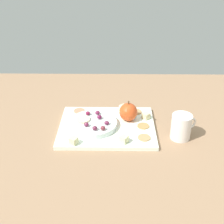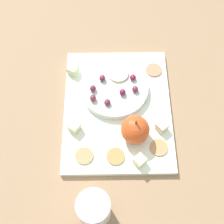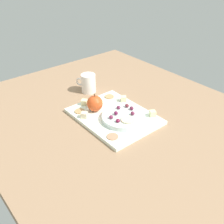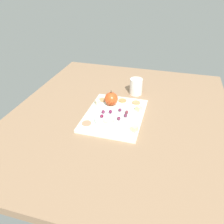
{
  "view_description": "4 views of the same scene",
  "coord_description": "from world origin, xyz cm",
  "px_view_note": "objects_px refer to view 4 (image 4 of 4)",
  "views": [
    {
      "loc": [
        -0.84,
        -90.62,
        64.25
      ],
      "look_at": [
        -2.02,
        4.64,
        8.87
      ],
      "focal_mm": 48.41,
      "sensor_mm": 36.0,
      "label": 1
    },
    {
      "loc": [
        34.53,
        -0.48,
        75.0
      ],
      "look_at": [
        -1.04,
        -0.02,
        7.61
      ],
      "focal_mm": 50.87,
      "sensor_mm": 36.0,
      "label": 2
    },
    {
      "loc": [
        -74.3,
        61.14,
        64.55
      ],
      "look_at": [
        -5.59,
        4.37,
        8.14
      ],
      "focal_mm": 42.68,
      "sensor_mm": 36.0,
      "label": 3
    },
    {
      "loc": [
        -90.47,
        -21.04,
        63.03
      ],
      "look_at": [
        -6.51,
        2.41,
        7.48
      ],
      "focal_mm": 36.0,
      "sensor_mm": 36.0,
      "label": 4
    }
  ],
  "objects_px": {
    "grape_3": "(119,118)",
    "grape_0": "(126,115)",
    "grape_4": "(103,112)",
    "grape_6": "(127,112)",
    "apple_slice_0": "(109,120)",
    "serving_dish": "(113,118)",
    "cheese_cube_0": "(139,108)",
    "cheese_cube_1": "(113,96)",
    "grape_1": "(102,116)",
    "cup": "(136,86)",
    "cheese_cube_3": "(134,129)",
    "apple_whole": "(111,99)",
    "cracker_2": "(103,100)",
    "cheese_cube_2": "(98,102)",
    "cracker_0": "(122,101)",
    "cracker_1": "(136,103)",
    "grape_2": "(120,110)",
    "platter": "(115,115)",
    "grape_5": "(110,112)",
    "cracker_3": "(87,123)"
  },
  "relations": [
    {
      "from": "serving_dish",
      "to": "cheese_cube_0",
      "type": "relative_size",
      "value": 7.26
    },
    {
      "from": "serving_dish",
      "to": "cracker_1",
      "type": "bearing_deg",
      "value": -22.11
    },
    {
      "from": "cheese_cube_1",
      "to": "cracker_3",
      "type": "relative_size",
      "value": 0.56
    },
    {
      "from": "grape_6",
      "to": "apple_slice_0",
      "type": "distance_m",
      "value": 0.1
    },
    {
      "from": "platter",
      "to": "cheese_cube_1",
      "type": "distance_m",
      "value": 0.15
    },
    {
      "from": "apple_slice_0",
      "to": "serving_dish",
      "type": "bearing_deg",
      "value": -16.39
    },
    {
      "from": "cheese_cube_3",
      "to": "grape_2",
      "type": "distance_m",
      "value": 0.14
    },
    {
      "from": "cracker_1",
      "to": "grape_4",
      "type": "xyz_separation_m",
      "value": [
        -0.17,
        0.12,
        0.02
      ]
    },
    {
      "from": "cracker_1",
      "to": "grape_2",
      "type": "distance_m",
      "value": 0.14
    },
    {
      "from": "platter",
      "to": "grape_3",
      "type": "xyz_separation_m",
      "value": [
        -0.07,
        -0.04,
        0.03
      ]
    },
    {
      "from": "cheese_cube_2",
      "to": "grape_4",
      "type": "xyz_separation_m",
      "value": [
        -0.1,
        -0.06,
        0.01
      ]
    },
    {
      "from": "grape_3",
      "to": "grape_0",
      "type": "bearing_deg",
      "value": -37.17
    },
    {
      "from": "grape_2",
      "to": "grape_5",
      "type": "xyz_separation_m",
      "value": [
        -0.03,
        0.04,
        0.0
      ]
    },
    {
      "from": "serving_dish",
      "to": "grape_6",
      "type": "xyz_separation_m",
      "value": [
        0.04,
        -0.05,
        0.02
      ]
    },
    {
      "from": "cheese_cube_2",
      "to": "apple_slice_0",
      "type": "xyz_separation_m",
      "value": [
        -0.15,
        -0.1,
        0.01
      ]
    },
    {
      "from": "cracker_2",
      "to": "grape_5",
      "type": "bearing_deg",
      "value": -149.2
    },
    {
      "from": "cracker_0",
      "to": "apple_slice_0",
      "type": "xyz_separation_m",
      "value": [
        -0.22,
        0.01,
        0.02
      ]
    },
    {
      "from": "cracker_0",
      "to": "grape_0",
      "type": "relative_size",
      "value": 2.5
    },
    {
      "from": "cracker_0",
      "to": "cracker_1",
      "type": "height_order",
      "value": "same"
    },
    {
      "from": "grape_0",
      "to": "grape_5",
      "type": "height_order",
      "value": "same"
    },
    {
      "from": "grape_0",
      "to": "cracker_0",
      "type": "bearing_deg",
      "value": 17.59
    },
    {
      "from": "grape_0",
      "to": "grape_1",
      "type": "height_order",
      "value": "grape_0"
    },
    {
      "from": "cheese_cube_1",
      "to": "grape_6",
      "type": "xyz_separation_m",
      "value": [
        -0.16,
        -0.11,
        0.01
      ]
    },
    {
      "from": "cracker_3",
      "to": "grape_2",
      "type": "distance_m",
      "value": 0.17
    },
    {
      "from": "cheese_cube_1",
      "to": "cup",
      "type": "height_order",
      "value": "cup"
    },
    {
      "from": "grape_4",
      "to": "grape_6",
      "type": "height_order",
      "value": "grape_6"
    },
    {
      "from": "grape_0",
      "to": "cracker_2",
      "type": "bearing_deg",
      "value": 46.11
    },
    {
      "from": "cheese_cube_1",
      "to": "cracker_0",
      "type": "bearing_deg",
      "value": -104.5
    },
    {
      "from": "cracker_0",
      "to": "grape_3",
      "type": "relative_size",
      "value": 2.5
    },
    {
      "from": "cracker_2",
      "to": "grape_0",
      "type": "relative_size",
      "value": 2.5
    },
    {
      "from": "grape_1",
      "to": "grape_0",
      "type": "bearing_deg",
      "value": -72.44
    },
    {
      "from": "cracker_1",
      "to": "apple_slice_0",
      "type": "xyz_separation_m",
      "value": [
        -0.22,
        0.08,
        0.02
      ]
    },
    {
      "from": "grape_2",
      "to": "cup",
      "type": "height_order",
      "value": "cup"
    },
    {
      "from": "grape_1",
      "to": "cup",
      "type": "distance_m",
      "value": 0.34
    },
    {
      "from": "cracker_1",
      "to": "grape_5",
      "type": "bearing_deg",
      "value": 149.27
    },
    {
      "from": "cup",
      "to": "cheese_cube_2",
      "type": "bearing_deg",
      "value": 141.01
    },
    {
      "from": "grape_0",
      "to": "grape_6",
      "type": "bearing_deg",
      "value": 1.32
    },
    {
      "from": "cheese_cube_2",
      "to": "grape_2",
      "type": "distance_m",
      "value": 0.14
    },
    {
      "from": "apple_whole",
      "to": "grape_4",
      "type": "relative_size",
      "value": 3.94
    },
    {
      "from": "cracker_0",
      "to": "cheese_cube_1",
      "type": "bearing_deg",
      "value": 75.5
    },
    {
      "from": "grape_3",
      "to": "apple_slice_0",
      "type": "distance_m",
      "value": 0.05
    },
    {
      "from": "cheese_cube_1",
      "to": "cheese_cube_3",
      "type": "xyz_separation_m",
      "value": [
        -0.25,
        -0.16,
        0.0
      ]
    },
    {
      "from": "grape_1",
      "to": "grape_2",
      "type": "relative_size",
      "value": 1.0
    },
    {
      "from": "serving_dish",
      "to": "cheese_cube_1",
      "type": "bearing_deg",
      "value": 15.68
    },
    {
      "from": "serving_dish",
      "to": "grape_0",
      "type": "xyz_separation_m",
      "value": [
        0.01,
        -0.05,
        0.02
      ]
    },
    {
      "from": "apple_whole",
      "to": "grape_0",
      "type": "height_order",
      "value": "apple_whole"
    },
    {
      "from": "apple_whole",
      "to": "cheese_cube_1",
      "type": "height_order",
      "value": "apple_whole"
    },
    {
      "from": "cheese_cube_3",
      "to": "apple_whole",
      "type": "bearing_deg",
      "value": 39.81
    },
    {
      "from": "cheese_cube_2",
      "to": "grape_6",
      "type": "bearing_deg",
      "value": -113.61
    },
    {
      "from": "cracker_0",
      "to": "cup",
      "type": "relative_size",
      "value": 0.45
    }
  ]
}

